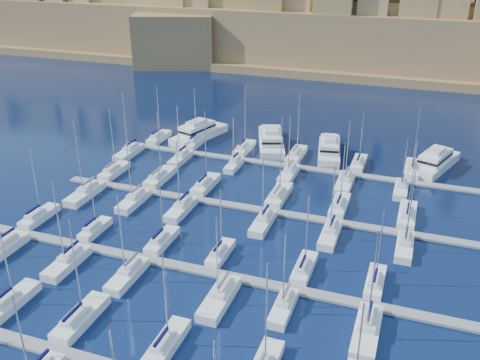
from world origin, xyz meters
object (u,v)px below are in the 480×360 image
at_px(sailboat_2, 80,318).
at_px(motor_yacht_b, 271,140).
at_px(motor_yacht_d, 435,162).
at_px(motor_yacht_c, 329,149).
at_px(motor_yacht_a, 198,132).

xyz_separation_m(sailboat_2, motor_yacht_b, (5.21, 70.75, 0.96)).
bearing_deg(sailboat_2, motor_yacht_d, 58.40).
distance_m(sailboat_2, motor_yacht_b, 70.95).
bearing_deg(motor_yacht_b, motor_yacht_c, -5.04).
bearing_deg(motor_yacht_a, motor_yacht_c, -0.91).
distance_m(motor_yacht_b, motor_yacht_c, 14.46).
bearing_deg(motor_yacht_c, motor_yacht_a, 179.09).
distance_m(sailboat_2, motor_yacht_a, 71.34).
relative_size(motor_yacht_a, motor_yacht_b, 0.92).
height_order(motor_yacht_a, motor_yacht_c, same).
height_order(motor_yacht_b, motor_yacht_c, same).
height_order(motor_yacht_a, motor_yacht_d, same).
bearing_deg(motor_yacht_d, sailboat_2, -121.60).
relative_size(motor_yacht_a, motor_yacht_d, 1.03).
bearing_deg(motor_yacht_a, sailboat_2, -78.94).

